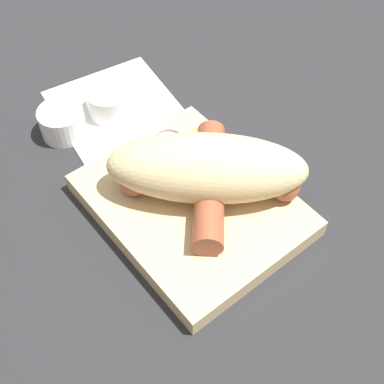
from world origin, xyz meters
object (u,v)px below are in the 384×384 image
object	(u,v)px
bread_roll	(207,168)
sausage	(210,184)
condiment_cup_far	(63,123)
food_tray	(192,205)
condiment_cup_near	(109,103)

from	to	relation	value
bread_roll	sausage	size ratio (longest dim) A/B	1.38
condiment_cup_far	bread_roll	bearing A→B (deg)	19.21
sausage	condiment_cup_far	xyz separation A→B (m)	(-0.18, -0.06, -0.02)
sausage	condiment_cup_far	size ratio (longest dim) A/B	2.73
food_tray	condiment_cup_near	xyz separation A→B (m)	(-0.17, 0.01, 0.00)
condiment_cup_near	condiment_cup_far	bearing A→B (deg)	-95.11
sausage	bread_roll	bearing A→B (deg)	172.02
food_tray	sausage	distance (m)	0.03
sausage	food_tray	bearing A→B (deg)	-107.91
sausage	condiment_cup_near	bearing A→B (deg)	-179.35
bread_roll	sausage	xyz separation A→B (m)	(0.01, -0.00, -0.02)
condiment_cup_near	condiment_cup_far	world-z (taller)	same
sausage	condiment_cup_near	xyz separation A→B (m)	(-0.17, -0.00, -0.02)
food_tray	condiment_cup_near	size ratio (longest dim) A/B	4.07
sausage	condiment_cup_near	world-z (taller)	sausage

